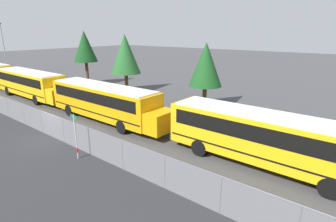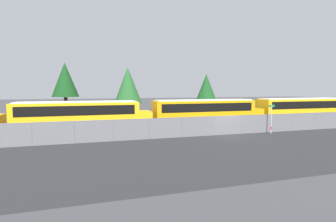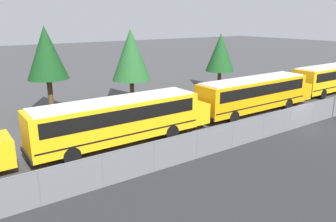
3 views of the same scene
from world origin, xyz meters
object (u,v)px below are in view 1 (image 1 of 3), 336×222
school_bus_2 (31,82)px  tree_2 (85,47)px  school_bus_4 (270,137)px  tree_3 (125,54)px  school_bus_3 (105,100)px  tree_1 (206,65)px  street_sign (76,136)px  light_pole (4,47)px

school_bus_2 → tree_2: size_ratio=1.69×
school_bus_4 → tree_3: tree_3 is taller
tree_3 → school_bus_2: bearing=-122.4°
school_bus_3 → tree_1: tree_1 is taller
school_bus_4 → tree_1: 13.16m
school_bus_3 → street_sign: (4.28, -5.70, -0.38)m
light_pole → school_bus_4: bearing=-6.1°
tree_2 → tree_1: bearing=0.6°
tree_1 → tree_3: bearing=179.5°
street_sign → tree_1: bearing=89.5°
tree_2 → tree_3: bearing=2.2°
school_bus_4 → light_pole: size_ratio=1.45×
school_bus_4 → tree_2: tree_2 is taller
street_sign → tree_3: size_ratio=0.39×
school_bus_3 → light_pole: light_pole is taller
school_bus_4 → tree_3: (-21.33, 8.90, 2.95)m
street_sign → tree_1: 15.28m
school_bus_2 → tree_2: (-2.05, 9.18, 3.60)m
tree_2 → tree_3: 8.11m
school_bus_2 → tree_1: size_ratio=1.98×
school_bus_3 → street_sign: size_ratio=4.55×
school_bus_3 → tree_3: bearing=128.4°
school_bus_2 → street_sign: size_ratio=4.55×
school_bus_2 → street_sign: 18.62m
tree_1 → tree_2: 19.97m
street_sign → tree_3: (-11.72, 15.10, 3.33)m
school_bus_3 → tree_2: size_ratio=1.69×
tree_1 → school_bus_3: bearing=-115.4°
tree_2 → school_bus_4: bearing=-16.3°
street_sign → tree_1: (0.14, 15.00, 2.87)m
light_pole → tree_3: bearing=7.3°
tree_2 → school_bus_2: bearing=-77.4°
school_bus_2 → tree_1: 20.36m
school_bus_3 → tree_2: (-15.52, 9.09, 3.60)m
school_bus_2 → school_bus_4: (27.36, 0.60, 0.00)m
school_bus_2 → street_sign: school_bus_2 is taller
school_bus_2 → tree_3: tree_3 is taller
school_bus_4 → light_pole: (-49.29, 5.30, 2.99)m
school_bus_4 → tree_2: (-29.41, 8.58, 3.60)m
street_sign → school_bus_4: bearing=32.9°
tree_3 → school_bus_4: bearing=-22.6°
school_bus_3 → tree_1: (4.42, 9.30, 2.49)m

